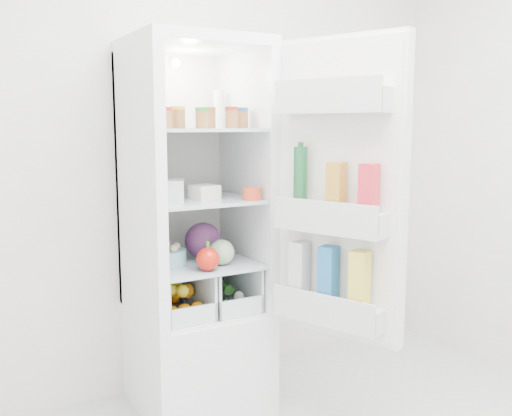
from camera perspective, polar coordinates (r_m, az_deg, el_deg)
room_walls at (r=1.85m, az=15.41°, el=13.89°), size 3.02×3.02×2.61m
refrigerator at (r=2.87m, az=-6.33°, el=-6.63°), size 0.60×0.60×1.80m
shelf_low at (r=2.80m, az=-5.85°, el=-5.44°), size 0.49×0.53×0.01m
shelf_mid at (r=2.74m, az=-5.94°, el=0.87°), size 0.49×0.53×0.02m
shelf_top at (r=2.72m, az=-6.05°, el=7.78°), size 0.49×0.53×0.02m
crisper_left at (r=2.79m, az=-8.14°, el=-8.31°), size 0.23×0.46×0.22m
crisper_right at (r=2.88m, az=-3.56°, el=-7.69°), size 0.23×0.46×0.22m
condiment_jars at (r=2.62m, az=-5.07°, el=8.87°), size 0.46×0.16×0.08m
squeeze_bottle at (r=2.92m, az=-3.74°, el=9.82°), size 0.07×0.07×0.19m
tub_white at (r=2.62m, az=-8.92°, el=1.74°), size 0.20×0.20×0.10m
tub_cream at (r=2.69m, az=-5.18°, el=1.61°), size 0.13×0.13×0.07m
tin_red at (r=2.64m, az=-0.41°, el=1.44°), size 0.09×0.09×0.06m
foil_tray at (r=2.85m, az=-10.40°, el=1.57°), size 0.16×0.14×0.04m
red_cabbage at (r=2.84m, az=-5.33°, el=-3.25°), size 0.18×0.18×0.18m
bell_pepper at (r=2.60m, az=-4.83°, el=-5.13°), size 0.11×0.11×0.11m
mushroom_bowl at (r=2.71m, az=-8.72°, el=-4.97°), size 0.19×0.19×0.08m
salad_bag at (r=2.70m, az=-3.47°, el=-4.44°), size 0.12×0.12×0.12m
citrus_pile at (r=2.78m, az=-7.97°, el=-8.93°), size 0.20×0.31×0.16m
veg_pile at (r=2.89m, az=-3.45°, el=-8.58°), size 0.16×0.30×0.10m
fridge_door at (r=2.47m, az=8.12°, el=1.02°), size 0.36×0.58×1.30m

